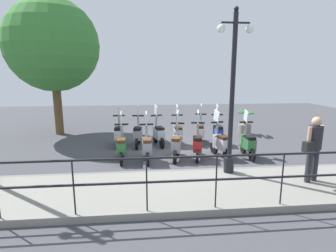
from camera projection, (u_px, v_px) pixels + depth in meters
The scene contains 19 objects.
ground_plane at pixel (183, 152), 9.27m from camera, with size 28.00×28.00×0.00m, color #424247.
promenade_walkway at pixel (203, 188), 6.18m from camera, with size 2.20×20.00×0.15m.
fence_railing at pixel (217, 171), 4.99m from camera, with size 0.04×16.03×1.07m.
lamp_post_near at pixel (232, 104), 6.62m from camera, with size 0.26×0.90×4.13m.
pedestrian_with_bag at pixel (314, 144), 6.19m from camera, with size 0.45×0.62×1.59m.
tree_large at pixel (53, 46), 11.22m from camera, with size 3.94×3.94×5.87m.
potted_palm at pixel (245, 124), 11.87m from camera, with size 1.06×0.66×1.05m.
scooter_near_0 at pixel (248, 143), 8.57m from camera, with size 1.23×0.44×1.54m.
scooter_near_1 at pixel (221, 143), 8.58m from camera, with size 1.21×0.51×1.54m.
scooter_near_2 at pixel (197, 144), 8.45m from camera, with size 1.22×0.49×1.54m.
scooter_near_3 at pixel (177, 145), 8.39m from camera, with size 1.21×0.51×1.54m.
scooter_near_4 at pixel (147, 146), 8.20m from camera, with size 1.23×0.44×1.54m.
scooter_near_5 at pixel (122, 146), 8.19m from camera, with size 1.23×0.44×1.54m.
scooter_far_0 at pixel (218, 132), 10.14m from camera, with size 1.23×0.44×1.54m.
scooter_far_1 at pixel (200, 131), 10.28m from camera, with size 1.21×0.52×1.54m.
scooter_far_2 at pixel (178, 133), 10.03m from camera, with size 1.23×0.44×1.54m.
scooter_far_3 at pixel (159, 133), 9.97m from camera, with size 1.21×0.51×1.54m.
scooter_far_4 at pixel (138, 134), 9.89m from camera, with size 1.23×0.44×1.54m.
scooter_far_5 at pixel (119, 134), 9.91m from camera, with size 1.23×0.44×1.54m.
Camera 1 is at (-8.81, 1.39, 2.74)m, focal length 28.00 mm.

